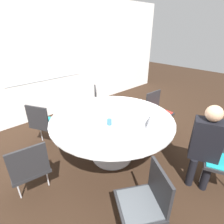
{
  "coord_description": "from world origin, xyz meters",
  "views": [
    {
      "loc": [
        -1.62,
        -1.74,
        2.01
      ],
      "look_at": [
        0.0,
        0.0,
        0.85
      ],
      "focal_mm": 28.0,
      "sensor_mm": 36.0,
      "label": 1
    }
  ],
  "objects": [
    {
      "name": "chair_2",
      "position": [
        0.68,
        1.07,
        0.5
      ],
      "size": [
        0.6,
        0.6,
        0.84
      ],
      "rotation": [
        0.0,
        0.0,
        10.38
      ],
      "color": "#262628",
      "rests_on": "ground_plane"
    },
    {
      "name": "person_0",
      "position": [
        0.51,
        -1.22,
        0.69
      ],
      "size": [
        0.35,
        0.42,
        1.19
      ],
      "rotation": [
        0.0,
        0.0,
        8.26
      ],
      "color": "black",
      "rests_on": "ground_plane"
    },
    {
      "name": "chair_0",
      "position": [
        0.68,
        -1.41,
        0.5
      ],
      "size": [
        0.56,
        0.57,
        0.84
      ],
      "rotation": [
        0.0,
        0.0,
        8.26
      ],
      "color": "#262628",
      "rests_on": "ground_plane"
    },
    {
      "name": "conference_table",
      "position": [
        0.0,
        0.0,
        0.65
      ],
      "size": [
        1.89,
        1.89,
        0.75
      ],
      "color": "#B7B7BC",
      "rests_on": "ground_plane"
    },
    {
      "name": "chair_3",
      "position": [
        -0.65,
        1.08,
        0.5
      ],
      "size": [
        0.58,
        0.59,
        0.84
      ],
      "rotation": [
        0.0,
        0.0,
        11.49
      ],
      "color": "#262628",
      "rests_on": "ground_plane"
    },
    {
      "name": "wall_back",
      "position": [
        0.0,
        2.25,
        1.35
      ],
      "size": [
        8.0,
        0.07,
        2.7
      ],
      "color": "silver",
      "rests_on": "ground_plane"
    },
    {
      "name": "coffee_cup",
      "position": [
        -0.17,
        -0.13,
        0.8
      ],
      "size": [
        0.07,
        0.07,
        0.09
      ],
      "color": "#33669E",
      "rests_on": "conference_table"
    },
    {
      "name": "chair_4",
      "position": [
        -1.26,
        0.12,
        0.5
      ],
      "size": [
        0.5,
        0.48,
        0.84
      ],
      "rotation": [
        0.0,
        0.0,
        12.42
      ],
      "color": "#262628",
      "rests_on": "ground_plane"
    },
    {
      "name": "ground_plane",
      "position": [
        0.0,
        0.0,
        0.0
      ],
      "size": [
        16.0,
        16.0,
        0.0
      ],
      "primitive_type": "plane",
      "color": "black"
    },
    {
      "name": "chair_5",
      "position": [
        -0.59,
        -1.12,
        0.5
      ],
      "size": [
        0.59,
        0.59,
        0.84
      ],
      "rotation": [
        0.0,
        0.0,
        13.6
      ],
      "color": "#262628",
      "rests_on": "ground_plane"
    },
    {
      "name": "chair_1",
      "position": [
        1.26,
        -0.01,
        0.5
      ],
      "size": [
        0.46,
        0.44,
        0.84
      ],
      "rotation": [
        0.0,
        0.0,
        9.37
      ],
      "color": "#262628",
      "rests_on": "ground_plane"
    },
    {
      "name": "handbag",
      "position": [
        0.39,
        1.28,
        0.14
      ],
      "size": [
        0.36,
        0.16,
        0.28
      ],
      "color": "#661E56",
      "rests_on": "ground_plane"
    },
    {
      "name": "laptop",
      "position": [
        0.2,
        -0.48,
        0.8
      ],
      "size": [
        0.36,
        0.35,
        0.21
      ],
      "rotation": [
        0.0,
        0.0,
        3.55
      ],
      "color": "#99999E",
      "rests_on": "conference_table"
    }
  ]
}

